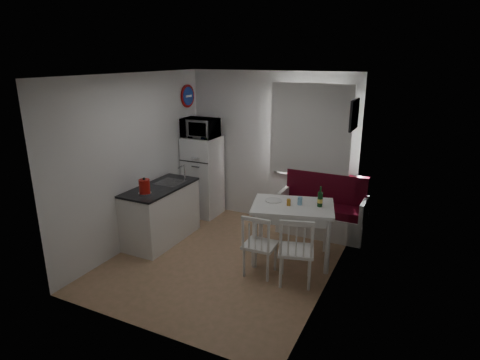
# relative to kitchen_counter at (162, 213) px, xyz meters

# --- Properties ---
(floor) EXTENTS (3.00, 3.50, 0.02)m
(floor) POSITION_rel_kitchen_counter_xyz_m (1.20, -0.16, -0.46)
(floor) COLOR #9E7F54
(floor) RESTS_ON ground
(ceiling) EXTENTS (3.00, 3.50, 0.02)m
(ceiling) POSITION_rel_kitchen_counter_xyz_m (1.20, -0.16, 2.14)
(ceiling) COLOR white
(ceiling) RESTS_ON wall_back
(wall_back) EXTENTS (3.00, 0.02, 2.60)m
(wall_back) POSITION_rel_kitchen_counter_xyz_m (1.20, 1.59, 0.84)
(wall_back) COLOR white
(wall_back) RESTS_ON floor
(wall_front) EXTENTS (3.00, 0.02, 2.60)m
(wall_front) POSITION_rel_kitchen_counter_xyz_m (1.20, -1.91, 0.84)
(wall_front) COLOR white
(wall_front) RESTS_ON floor
(wall_left) EXTENTS (0.02, 3.50, 2.60)m
(wall_left) POSITION_rel_kitchen_counter_xyz_m (-0.30, -0.16, 0.84)
(wall_left) COLOR white
(wall_left) RESTS_ON floor
(wall_right) EXTENTS (0.02, 3.50, 2.60)m
(wall_right) POSITION_rel_kitchen_counter_xyz_m (2.70, -0.16, 0.84)
(wall_right) COLOR white
(wall_right) RESTS_ON floor
(window) EXTENTS (1.22, 0.06, 1.47)m
(window) POSITION_rel_kitchen_counter_xyz_m (1.90, 1.56, 1.17)
(window) COLOR white
(window) RESTS_ON wall_back
(curtain) EXTENTS (1.35, 0.02, 1.50)m
(curtain) POSITION_rel_kitchen_counter_xyz_m (1.90, 1.49, 1.22)
(curtain) COLOR white
(curtain) RESTS_ON wall_back
(kitchen_counter) EXTENTS (0.62, 1.32, 1.16)m
(kitchen_counter) POSITION_rel_kitchen_counter_xyz_m (0.00, 0.00, 0.00)
(kitchen_counter) COLOR white
(kitchen_counter) RESTS_ON floor
(wall_sign) EXTENTS (0.03, 0.40, 0.40)m
(wall_sign) POSITION_rel_kitchen_counter_xyz_m (-0.27, 1.29, 1.69)
(wall_sign) COLOR #1C3CAA
(wall_sign) RESTS_ON wall_left
(picture_frame) EXTENTS (0.04, 0.52, 0.42)m
(picture_frame) POSITION_rel_kitchen_counter_xyz_m (2.67, 0.94, 1.59)
(picture_frame) COLOR black
(picture_frame) RESTS_ON wall_right
(bench) EXTENTS (1.40, 0.54, 1.00)m
(bench) POSITION_rel_kitchen_counter_xyz_m (2.22, 1.36, -0.12)
(bench) COLOR white
(bench) RESTS_ON floor
(dining_table) EXTENTS (1.29, 1.05, 0.84)m
(dining_table) POSITION_rel_kitchen_counter_xyz_m (2.06, 0.29, 0.29)
(dining_table) COLOR white
(dining_table) RESTS_ON floor
(chair_left) EXTENTS (0.43, 0.41, 0.47)m
(chair_left) POSITION_rel_kitchen_counter_xyz_m (1.81, -0.37, 0.09)
(chair_left) COLOR white
(chair_left) RESTS_ON floor
(chair_right) EXTENTS (0.54, 0.53, 0.50)m
(chair_right) POSITION_rel_kitchen_counter_xyz_m (2.31, -0.38, 0.12)
(chair_right) COLOR white
(chair_right) RESTS_ON floor
(fridge) EXTENTS (0.58, 0.58, 1.46)m
(fridge) POSITION_rel_kitchen_counter_xyz_m (0.02, 1.24, 0.27)
(fridge) COLOR white
(fridge) RESTS_ON floor
(microwave) EXTENTS (0.60, 0.41, 0.33)m
(microwave) POSITION_rel_kitchen_counter_xyz_m (0.02, 1.19, 1.17)
(microwave) COLOR white
(microwave) RESTS_ON fridge
(kettle) EXTENTS (0.19, 0.19, 0.25)m
(kettle) POSITION_rel_kitchen_counter_xyz_m (0.05, -0.42, 0.57)
(kettle) COLOR #A6130D
(kettle) RESTS_ON kitchen_counter
(wine_bottle) EXTENTS (0.07, 0.07, 0.29)m
(wine_bottle) POSITION_rel_kitchen_counter_xyz_m (2.41, 0.39, 0.53)
(wine_bottle) COLOR #133B18
(wine_bottle) RESTS_ON dining_table
(drinking_glass_orange) EXTENTS (0.06, 0.06, 0.09)m
(drinking_glass_orange) POSITION_rel_kitchen_counter_xyz_m (2.01, 0.24, 0.43)
(drinking_glass_orange) COLOR #C68321
(drinking_glass_orange) RESTS_ON dining_table
(drinking_glass_blue) EXTENTS (0.07, 0.07, 0.11)m
(drinking_glass_blue) POSITION_rel_kitchen_counter_xyz_m (2.14, 0.34, 0.44)
(drinking_glass_blue) COLOR #85BDE3
(drinking_glass_blue) RESTS_ON dining_table
(plate) EXTENTS (0.24, 0.24, 0.02)m
(plate) POSITION_rel_kitchen_counter_xyz_m (1.76, 0.31, 0.39)
(plate) COLOR white
(plate) RESTS_ON dining_table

